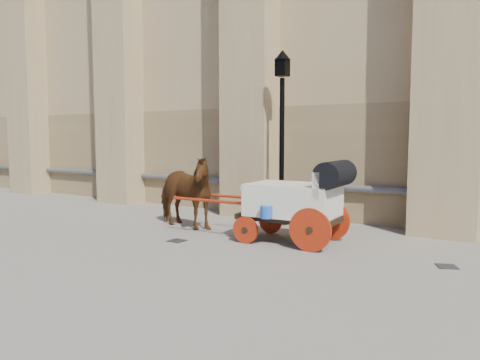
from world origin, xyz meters
The scene contains 6 objects.
ground centered at (0.00, 0.00, 0.00)m, with size 90.00×90.00×0.00m, color slate.
horse centered at (-1.45, 1.25, 0.87)m, with size 0.93×2.05×1.73m, color #5A3111.
carriage centered at (1.59, 1.26, 0.92)m, with size 3.96×1.44×1.71m.
street_lamp centered at (0.33, 2.93, 2.29)m, with size 0.40×0.40×4.27m.
drain_grate_near centered at (-0.63, 0.06, 0.01)m, with size 0.32×0.32×0.01m, color black.
drain_grate_far centered at (4.47, 0.99, 0.01)m, with size 0.32×0.32×0.01m, color black.
Camera 1 is at (5.64, -7.38, 2.19)m, focal length 35.00 mm.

